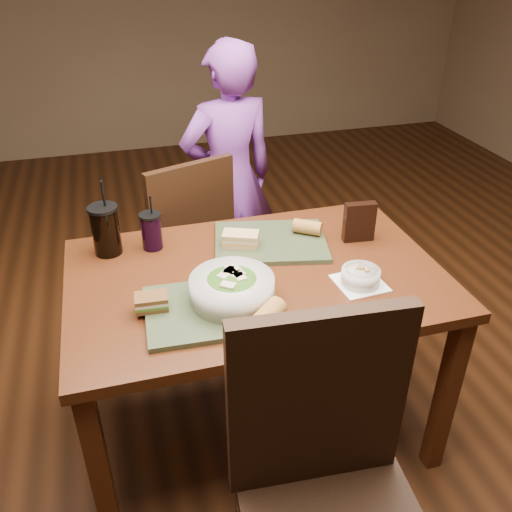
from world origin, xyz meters
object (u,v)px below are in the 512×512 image
(cup_berry, at_px, (151,231))
(soup_bowl, at_px, (361,276))
(sandwich_near, at_px, (152,302))
(diner, at_px, (229,180))
(baguette_far, at_px, (307,227))
(chair_near, at_px, (330,489))
(tray_near, at_px, (213,309))
(chair_far, at_px, (191,241))
(salad_bowl, at_px, (232,287))
(dining_table, at_px, (256,294))
(cup_cola, at_px, (106,230))
(tray_far, at_px, (270,242))
(chip_bag, at_px, (359,222))
(sandwich_far, at_px, (241,239))
(baguette_near, at_px, (267,317))

(cup_berry, bearing_deg, soup_bowl, -33.86)
(soup_bowl, xyz_separation_m, sandwich_near, (-0.70, 0.03, 0.01))
(diner, xyz_separation_m, baguette_far, (0.13, -0.78, 0.11))
(sandwich_near, bearing_deg, chair_near, -60.75)
(tray_near, relative_size, baguette_far, 3.86)
(chair_far, height_order, soup_bowl, chair_far)
(chair_near, relative_size, salad_bowl, 3.91)
(dining_table, height_order, baguette_far, baguette_far)
(diner, xyz_separation_m, cup_berry, (-0.46, -0.70, 0.13))
(diner, height_order, soup_bowl, diner)
(diner, height_order, cup_cola, diner)
(chair_near, relative_size, cup_cola, 3.62)
(tray_far, xyz_separation_m, baguette_far, (0.15, 0.01, 0.04))
(soup_bowl, relative_size, cup_berry, 0.78)
(sandwich_near, bearing_deg, baguette_far, 27.11)
(salad_bowl, xyz_separation_m, baguette_far, (0.38, 0.35, -0.02))
(chair_near, bearing_deg, cup_berry, 106.34)
(salad_bowl, relative_size, chip_bag, 1.73)
(sandwich_far, bearing_deg, chair_far, 102.76)
(chair_far, xyz_separation_m, tray_near, (-0.06, -0.86, 0.23))
(baguette_near, distance_m, cup_cola, 0.74)
(chair_near, distance_m, soup_bowl, 0.72)
(soup_bowl, bearing_deg, tray_far, 121.80)
(diner, distance_m, baguette_far, 0.80)
(diner, bearing_deg, tray_far, 78.41)
(sandwich_far, height_order, baguette_far, baguette_far)
(chair_near, xyz_separation_m, sandwich_near, (-0.35, 0.63, 0.21))
(soup_bowl, bearing_deg, chair_far, 117.99)
(baguette_far, bearing_deg, tray_near, -140.78)
(chair_near, height_order, cup_cola, chair_near)
(dining_table, relative_size, cup_berry, 5.94)
(cup_cola, distance_m, cup_berry, 0.16)
(soup_bowl, height_order, sandwich_far, sandwich_far)
(chair_far, relative_size, sandwich_near, 9.04)
(chair_far, bearing_deg, soup_bowl, -62.01)
(diner, relative_size, baguette_far, 12.62)
(diner, height_order, cup_berry, diner)
(salad_bowl, xyz_separation_m, cup_berry, (-0.21, 0.43, 0.01))
(tray_far, distance_m, baguette_near, 0.53)
(chair_near, xyz_separation_m, chair_far, (-0.10, 1.45, -0.06))
(dining_table, distance_m, sandwich_far, 0.22)
(chip_bag, bearing_deg, tray_far, 175.40)
(chair_near, bearing_deg, diner, 84.92)
(chair_near, distance_m, tray_near, 0.63)
(soup_bowl, bearing_deg, chip_bag, 66.71)
(tray_far, bearing_deg, diner, 88.40)
(chair_near, distance_m, sandwich_near, 0.75)
(diner, relative_size, cup_cola, 4.71)
(chair_far, bearing_deg, chair_near, -85.91)
(tray_near, bearing_deg, dining_table, 42.66)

